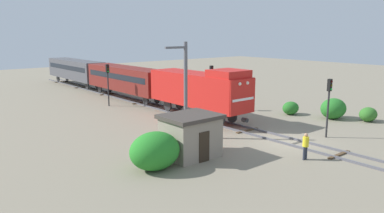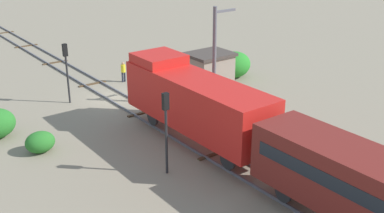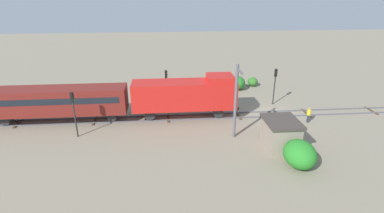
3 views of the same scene
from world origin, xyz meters
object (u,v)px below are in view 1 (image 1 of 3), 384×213
object	(u,v)px
traffic_signal_mid	(211,80)
catenary_mast	(185,88)
locomotive	(199,89)
traffic_signal_far	(108,77)
worker_near_track	(306,144)
relay_hut	(191,135)
passenger_car_trailing	(76,69)
traffic_signal_near	(329,97)
passenger_car_leading	(126,78)

from	to	relation	value
traffic_signal_mid	catenary_mast	bearing A→B (deg)	-143.30
locomotive	traffic_signal_far	distance (m)	11.34
locomotive	worker_near_track	bearing A→B (deg)	-100.59
traffic_signal_far	relay_hut	bearing A→B (deg)	-101.87
passenger_car_trailing	catenary_mast	distance (m)	32.58
traffic_signal_near	catenary_mast	size ratio (longest dim) A/B	0.62
traffic_signal_mid	relay_hut	xyz separation A→B (m)	(-10.90, -9.90, -1.75)
passenger_car_trailing	worker_near_track	world-z (taller)	passenger_car_trailing
passenger_car_trailing	traffic_signal_far	xyz separation A→B (m)	(-3.60, -17.18, 0.57)
locomotive	passenger_car_trailing	xyz separation A→B (m)	(0.00, 27.94, -0.25)
locomotive	passenger_car_leading	bearing A→B (deg)	90.00
traffic_signal_near	relay_hut	size ratio (longest dim) A/B	1.27
passenger_car_trailing	traffic_signal_mid	xyz separation A→B (m)	(3.40, -25.85, 0.61)
passenger_car_trailing	catenary_mast	bearing A→B (deg)	-98.96
passenger_car_leading	traffic_signal_mid	size ratio (longest dim) A/B	3.09
relay_hut	locomotive	bearing A→B (deg)	46.16
traffic_signal_far	traffic_signal_mid	bearing A→B (deg)	-51.07
traffic_signal_near	catenary_mast	world-z (taller)	catenary_mast
passenger_car_leading	traffic_signal_near	bearing A→B (deg)	-82.50
passenger_car_trailing	traffic_signal_near	bearing A→B (deg)	-85.30
passenger_car_leading	traffic_signal_near	world-z (taller)	traffic_signal_near
traffic_signal_near	traffic_signal_mid	size ratio (longest dim) A/B	0.98
traffic_signal_near	traffic_signal_mid	xyz separation A→B (m)	(0.20, 13.05, 0.06)
locomotive	traffic_signal_near	bearing A→B (deg)	-73.72
passenger_car_leading	relay_hut	distance (m)	22.46
traffic_signal_far	relay_hut	size ratio (longest dim) A/B	1.28
traffic_signal_mid	relay_hut	bearing A→B (deg)	-137.76
worker_near_track	catenary_mast	bearing A→B (deg)	175.10
relay_hut	traffic_signal_near	bearing A→B (deg)	-16.40
locomotive	traffic_signal_near	size ratio (longest dim) A/B	2.61
locomotive	traffic_signal_near	xyz separation A→B (m)	(3.20, -10.96, 0.30)
passenger_car_leading	traffic_signal_far	distance (m)	4.47
traffic_signal_mid	passenger_car_leading	bearing A→B (deg)	106.82
passenger_car_leading	traffic_signal_near	xyz separation A→B (m)	(3.20, -24.29, 0.55)
passenger_car_trailing	worker_near_track	xyz separation A→B (m)	(-2.40, -40.77, -1.53)
catenary_mast	locomotive	bearing A→B (deg)	39.82
passenger_car_trailing	traffic_signal_near	world-z (taller)	traffic_signal_near
worker_near_track	relay_hut	world-z (taller)	relay_hut
worker_near_track	relay_hut	bearing A→B (deg)	-156.71
passenger_car_leading	worker_near_track	xyz separation A→B (m)	(-2.40, -26.17, -1.53)
passenger_car_trailing	traffic_signal_mid	bearing A→B (deg)	-82.51
worker_near_track	passenger_car_trailing	bearing A→B (deg)	154.51
passenger_car_leading	relay_hut	size ratio (longest dim) A/B	4.00
traffic_signal_far	relay_hut	xyz separation A→B (m)	(-3.90, -18.56, -1.71)
worker_near_track	relay_hut	size ratio (longest dim) A/B	0.49
passenger_car_trailing	traffic_signal_far	world-z (taller)	traffic_signal_far
locomotive	relay_hut	distance (m)	10.92
passenger_car_trailing	relay_hut	bearing A→B (deg)	-101.85
passenger_car_trailing	traffic_signal_near	distance (m)	39.03
locomotive	catenary_mast	world-z (taller)	catenary_mast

